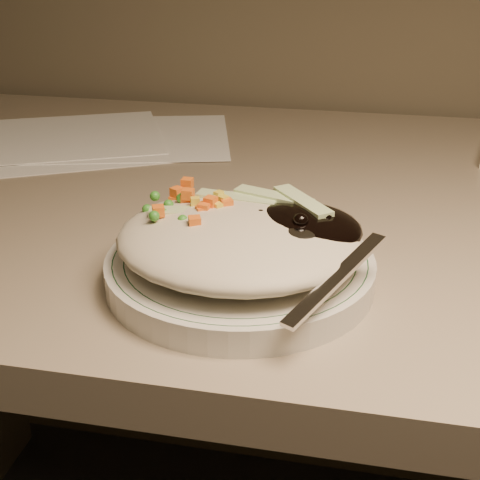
# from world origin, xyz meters

# --- Properties ---
(desk) EXTENTS (1.40, 0.70, 0.74)m
(desk) POSITION_xyz_m (0.00, 1.38, 0.54)
(desk) COLOR gray
(desk) RESTS_ON ground
(plate) EXTENTS (0.22, 0.22, 0.02)m
(plate) POSITION_xyz_m (-0.09, 1.17, 0.75)
(plate) COLOR silver
(plate) RESTS_ON desk
(plate_rim) EXTENTS (0.20, 0.20, 0.00)m
(plate_rim) POSITION_xyz_m (-0.09, 1.17, 0.76)
(plate_rim) COLOR #144723
(plate_rim) RESTS_ON plate
(meal) EXTENTS (0.21, 0.19, 0.05)m
(meal) POSITION_xyz_m (-0.09, 1.17, 0.78)
(meal) COLOR #BDB299
(meal) RESTS_ON plate
(papers) EXTENTS (0.44, 0.34, 0.00)m
(papers) POSITION_xyz_m (-0.38, 1.50, 0.74)
(papers) COLOR white
(papers) RESTS_ON desk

